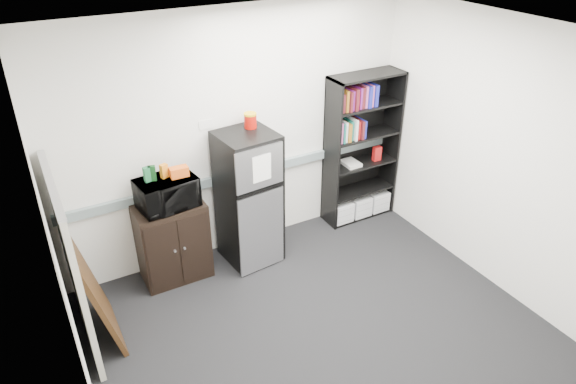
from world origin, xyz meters
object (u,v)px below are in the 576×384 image
(cabinet, at_px, (173,242))
(microwave, at_px, (167,193))
(cubicle_partition, at_px, (71,263))
(refrigerator, at_px, (249,199))
(bookshelf, at_px, (361,150))

(cabinet, distance_m, microwave, 0.59)
(cabinet, bearing_deg, cubicle_partition, -157.22)
(cubicle_partition, bearing_deg, refrigerator, 10.41)
(cubicle_partition, height_order, microwave, cubicle_partition)
(cubicle_partition, height_order, cabinet, cubicle_partition)
(cabinet, bearing_deg, refrigerator, -5.36)
(cubicle_partition, bearing_deg, cabinet, 22.78)
(bookshelf, bearing_deg, cubicle_partition, -171.94)
(cubicle_partition, relative_size, refrigerator, 1.08)
(bookshelf, distance_m, cabinet, 2.47)
(microwave, relative_size, refrigerator, 0.38)
(cubicle_partition, bearing_deg, bookshelf, 8.06)
(bookshelf, distance_m, refrigerator, 1.59)
(cubicle_partition, distance_m, refrigerator, 1.89)
(bookshelf, relative_size, cubicle_partition, 1.14)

